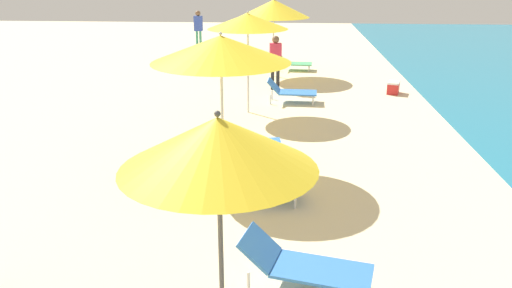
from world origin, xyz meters
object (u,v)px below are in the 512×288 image
at_px(umbrella_fourth, 221,49).
at_px(person_walking_far, 275,57).
at_px(umbrella_third, 218,144).
at_px(lounger_fourth_shoreside, 249,141).
at_px(cooler_box, 393,87).
at_px(lounger_third_shoreside, 303,264).
at_px(lounger_farthest_shoreside, 293,62).
at_px(lounger_fifth_shoreside, 291,91).
at_px(lounger_fourth_inland, 261,182).
at_px(umbrella_farthest, 274,9).
at_px(person_walking_near, 198,26).
at_px(umbrella_fifth, 248,21).

bearing_deg(umbrella_fourth, person_walking_far, 83.92).
relative_size(umbrella_third, lounger_fourth_shoreside, 1.89).
bearing_deg(person_walking_far, cooler_box, -103.46).
bearing_deg(cooler_box, lounger_fourth_shoreside, -124.68).
height_order(lounger_third_shoreside, lounger_farthest_shoreside, lounger_third_shoreside).
distance_m(lounger_fifth_shoreside, cooler_box, 3.40).
height_order(lounger_fifth_shoreside, person_walking_far, person_walking_far).
relative_size(umbrella_third, lounger_fourth_inland, 1.88).
bearing_deg(umbrella_third, umbrella_farthest, 90.07).
relative_size(person_walking_far, cooler_box, 2.83).
xyz_separation_m(lounger_third_shoreside, person_walking_near, (-4.50, 18.14, 0.79)).
xyz_separation_m(lounger_fourth_shoreside, cooler_box, (3.95, 5.71, -0.11)).
relative_size(umbrella_farthest, person_walking_near, 1.50).
height_order(umbrella_fourth, lounger_fourth_inland, umbrella_fourth).
xyz_separation_m(lounger_third_shoreside, cooler_box, (2.92, 10.23, -0.13)).
bearing_deg(umbrella_farthest, lounger_fifth_shoreside, -79.96).
relative_size(umbrella_third, cooler_box, 4.22).
height_order(lounger_fifth_shoreside, cooler_box, lounger_fifth_shoreside).
distance_m(lounger_fourth_shoreside, lounger_farthest_shoreside, 9.22).
distance_m(umbrella_farthest, cooler_box, 4.92).
relative_size(lounger_fourth_inland, person_walking_near, 0.74).
distance_m(lounger_farthest_shoreside, cooler_box, 4.64).
relative_size(lounger_fourth_shoreside, cooler_box, 2.23).
relative_size(lounger_fourth_inland, cooler_box, 2.24).
bearing_deg(lounger_fifth_shoreside, umbrella_farthest, 102.24).
bearing_deg(lounger_third_shoreside, umbrella_fifth, 113.06).
height_order(umbrella_third, umbrella_fifth, umbrella_fifth).
xyz_separation_m(lounger_fourth_inland, person_walking_far, (-0.05, 8.11, 0.69)).
bearing_deg(umbrella_third, cooler_box, 71.53).
bearing_deg(lounger_farthest_shoreside, lounger_fifth_shoreside, -87.15).
xyz_separation_m(lounger_fourth_shoreside, umbrella_farthest, (0.17, 8.03, 2.03)).
distance_m(umbrella_third, person_walking_near, 19.54).
bearing_deg(lounger_third_shoreside, lounger_fourth_inland, 118.83).
height_order(lounger_fourth_shoreside, lounger_fifth_shoreside, lounger_fifth_shoreside).
relative_size(lounger_fourth_shoreside, lounger_fourth_inland, 1.00).
bearing_deg(umbrella_fifth, lounger_farthest_shoreside, 78.70).
relative_size(lounger_third_shoreside, person_walking_far, 1.00).
relative_size(person_walking_near, person_walking_far, 1.06).
bearing_deg(person_walking_near, umbrella_fourth, 21.32).
bearing_deg(umbrella_fourth, person_walking_near, 101.85).
bearing_deg(lounger_fourth_shoreside, umbrella_third, -95.55).
bearing_deg(lounger_fourth_inland, umbrella_farthest, 93.21).
bearing_deg(cooler_box, person_walking_near, 133.18).
height_order(lounger_fourth_shoreside, person_walking_far, person_walking_far).
height_order(umbrella_farthest, person_walking_far, umbrella_farthest).
height_order(lounger_fourth_inland, person_walking_near, person_walking_near).
distance_m(umbrella_fifth, umbrella_farthest, 4.79).
bearing_deg(cooler_box, umbrella_third, -108.47).
height_order(umbrella_fourth, cooler_box, umbrella_fourth).
distance_m(umbrella_third, cooler_box, 12.04).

